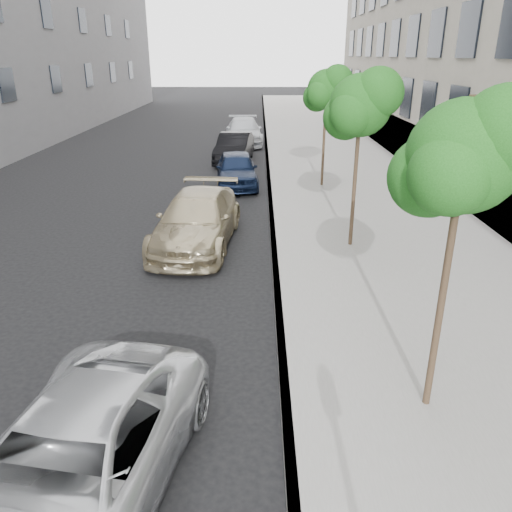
{
  "coord_description": "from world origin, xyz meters",
  "views": [
    {
      "loc": [
        0.78,
        -4.41,
        4.81
      ],
      "look_at": [
        0.73,
        3.77,
        1.5
      ],
      "focal_mm": 35.0,
      "sensor_mm": 36.0,
      "label": 1
    }
  ],
  "objects_px": {
    "tree_mid": "(362,105)",
    "tree_far": "(327,89)",
    "minivan": "(72,466)",
    "suv": "(197,220)",
    "sedan_black": "(234,148)",
    "sedan_rear": "(244,131)",
    "tree_near": "(466,156)",
    "sedan_blue": "(237,169)"
  },
  "relations": [
    {
      "from": "tree_far",
      "to": "minivan",
      "type": "height_order",
      "value": "tree_far"
    },
    {
      "from": "tree_near",
      "to": "minivan",
      "type": "xyz_separation_m",
      "value": [
        -4.49,
        -1.72,
        -3.07
      ]
    },
    {
      "from": "tree_near",
      "to": "sedan_black",
      "type": "relative_size",
      "value": 1.07
    },
    {
      "from": "tree_near",
      "to": "sedan_black",
      "type": "xyz_separation_m",
      "value": [
        -3.63,
        17.98,
        -3.01
      ]
    },
    {
      "from": "suv",
      "to": "minivan",
      "type": "bearing_deg",
      "value": -87.48
    },
    {
      "from": "tree_far",
      "to": "minivan",
      "type": "bearing_deg",
      "value": -106.97
    },
    {
      "from": "tree_near",
      "to": "sedan_black",
      "type": "distance_m",
      "value": 18.59
    },
    {
      "from": "minivan",
      "to": "sedan_blue",
      "type": "relative_size",
      "value": 1.16
    },
    {
      "from": "tree_far",
      "to": "sedan_rear",
      "type": "distance_m",
      "value": 11.21
    },
    {
      "from": "tree_near",
      "to": "suv",
      "type": "height_order",
      "value": "tree_near"
    },
    {
      "from": "tree_far",
      "to": "sedan_black",
      "type": "distance_m",
      "value": 6.85
    },
    {
      "from": "suv",
      "to": "sedan_rear",
      "type": "height_order",
      "value": "sedan_rear"
    },
    {
      "from": "sedan_rear",
      "to": "sedan_blue",
      "type": "bearing_deg",
      "value": -93.22
    },
    {
      "from": "minivan",
      "to": "suv",
      "type": "bearing_deg",
      "value": 97.22
    },
    {
      "from": "sedan_rear",
      "to": "tree_mid",
      "type": "bearing_deg",
      "value": -82.01
    },
    {
      "from": "suv",
      "to": "sedan_rear",
      "type": "relative_size",
      "value": 0.96
    },
    {
      "from": "tree_mid",
      "to": "sedan_rear",
      "type": "relative_size",
      "value": 0.9
    },
    {
      "from": "tree_mid",
      "to": "tree_far",
      "type": "xyz_separation_m",
      "value": [
        -0.0,
        6.5,
        -0.03
      ]
    },
    {
      "from": "tree_mid",
      "to": "tree_far",
      "type": "relative_size",
      "value": 1.02
    },
    {
      "from": "tree_near",
      "to": "tree_mid",
      "type": "bearing_deg",
      "value": 90.0
    },
    {
      "from": "suv",
      "to": "sedan_rear",
      "type": "distance_m",
      "value": 16.47
    },
    {
      "from": "tree_mid",
      "to": "suv",
      "type": "height_order",
      "value": "tree_mid"
    },
    {
      "from": "sedan_blue",
      "to": "tree_far",
      "type": "bearing_deg",
      "value": -10.93
    },
    {
      "from": "tree_near",
      "to": "sedan_rear",
      "type": "xyz_separation_m",
      "value": [
        -3.33,
        23.29,
        -2.98
      ]
    },
    {
      "from": "tree_near",
      "to": "suv",
      "type": "xyz_separation_m",
      "value": [
        -4.11,
        6.84,
        -3.0
      ]
    },
    {
      "from": "tree_mid",
      "to": "sedan_rear",
      "type": "height_order",
      "value": "tree_mid"
    },
    {
      "from": "sedan_blue",
      "to": "tree_mid",
      "type": "bearing_deg",
      "value": -68.51
    },
    {
      "from": "tree_far",
      "to": "sedan_blue",
      "type": "xyz_separation_m",
      "value": [
        -3.33,
        0.39,
        -3.0
      ]
    },
    {
      "from": "sedan_blue",
      "to": "sedan_black",
      "type": "bearing_deg",
      "value": 89.45
    },
    {
      "from": "tree_near",
      "to": "tree_far",
      "type": "bearing_deg",
      "value": 90.0
    },
    {
      "from": "tree_mid",
      "to": "sedan_blue",
      "type": "distance_m",
      "value": 8.23
    },
    {
      "from": "suv",
      "to": "sedan_blue",
      "type": "distance_m",
      "value": 6.59
    },
    {
      "from": "tree_far",
      "to": "suv",
      "type": "height_order",
      "value": "tree_far"
    },
    {
      "from": "minivan",
      "to": "sedan_rear",
      "type": "distance_m",
      "value": 25.04
    },
    {
      "from": "tree_mid",
      "to": "tree_far",
      "type": "bearing_deg",
      "value": 90.0
    },
    {
      "from": "sedan_rear",
      "to": "tree_far",
      "type": "bearing_deg",
      "value": -75.3
    },
    {
      "from": "sedan_rear",
      "to": "sedan_black",
      "type": "bearing_deg",
      "value": -96.45
    },
    {
      "from": "tree_near",
      "to": "sedan_rear",
      "type": "height_order",
      "value": "tree_near"
    },
    {
      "from": "sedan_blue",
      "to": "minivan",
      "type": "bearing_deg",
      "value": -98.7
    },
    {
      "from": "sedan_black",
      "to": "sedan_rear",
      "type": "xyz_separation_m",
      "value": [
        0.3,
        5.31,
        0.04
      ]
    },
    {
      "from": "tree_near",
      "to": "suv",
      "type": "bearing_deg",
      "value": 121.01
    },
    {
      "from": "sedan_blue",
      "to": "sedan_rear",
      "type": "xyz_separation_m",
      "value": [
        -0.0,
        9.91,
        0.06
      ]
    }
  ]
}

